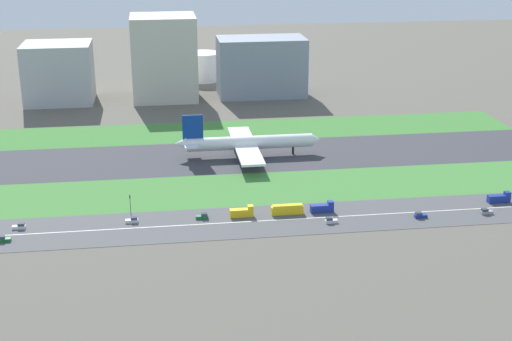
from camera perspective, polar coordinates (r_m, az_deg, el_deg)
name	(u,v)px	position (r m, az deg, el deg)	size (l,w,h in m)	color
ground_plane	(241,156)	(326.68, -1.17, 1.10)	(800.00, 800.00, 0.00)	#5B564C
runway	(241,156)	(326.66, -1.17, 1.11)	(280.00, 46.00, 0.10)	#38383D
grass_median_north	(231,131)	(365.57, -1.95, 3.11)	(280.00, 36.00, 0.10)	#3D7A33
grass_median_south	(254,189)	(288.33, -0.18, -1.42)	(280.00, 36.00, 0.10)	#427F38
highway	(266,221)	(258.99, 0.79, -3.92)	(280.00, 28.00, 0.10)	#4C4C4F
highway_centerline	(266,221)	(258.97, 0.79, -3.91)	(266.00, 0.50, 0.01)	silver
airliner	(246,143)	(325.04, -0.79, 2.16)	(65.00, 56.00, 19.70)	white
car_0	(331,221)	(258.25, 5.82, -3.88)	(4.40, 1.80, 2.00)	silver
truck_0	(242,212)	(261.92, -1.07, -3.26)	(8.40, 2.50, 4.00)	yellow
truck_2	(499,198)	(289.21, 18.37, -2.05)	(8.40, 2.50, 4.00)	navy
car_4	(132,220)	(260.77, -9.57, -3.83)	(4.40, 1.80, 2.00)	silver
car_6	(3,239)	(256.63, -19.02, -5.06)	(4.40, 1.80, 2.00)	#19662D
truck_1	(323,208)	(266.77, 5.19, -2.90)	(8.40, 2.50, 4.00)	navy
car_5	(203,216)	(261.02, -4.17, -3.57)	(4.40, 1.80, 2.00)	#19662D
car_2	(420,215)	(267.58, 12.62, -3.42)	(4.40, 1.80, 2.00)	navy
bus_0	(287,209)	(264.17, 2.43, -3.04)	(11.60, 2.50, 3.50)	yellow
car_3	(486,212)	(277.01, 17.43, -3.06)	(4.40, 1.80, 2.00)	#99999E
car_1	(19,226)	(264.95, -17.88, -4.15)	(4.40, 1.80, 2.00)	silver
traffic_light	(130,203)	(266.91, -9.74, -2.50)	(0.36, 0.50, 7.20)	#4C4C51
terminal_building	(59,73)	(433.84, -15.06, 7.33)	(37.67, 32.24, 33.47)	#B2B2B7
hangar_building	(164,58)	(429.27, -7.14, 8.69)	(36.63, 34.09, 47.77)	beige
office_tower	(261,67)	(435.13, 0.41, 8.06)	(50.89, 27.79, 33.97)	gray
fuel_tank_west	(203,67)	(477.28, -4.16, 8.05)	(22.60, 22.60, 17.99)	silver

